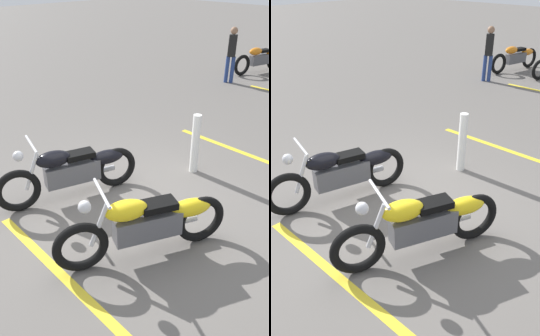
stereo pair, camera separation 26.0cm
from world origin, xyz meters
The scene contains 8 objects.
ground_plane centered at (0.00, 0.00, 0.00)m, with size 60.00×60.00×0.00m, color #66605B.
motorcycle_bright_foreground centered at (-0.51, -0.87, 0.46)m, with size 2.09×0.98×1.04m.
motorcycle_dark_foreground centered at (-0.42, 0.84, 0.46)m, with size 2.17×0.80×1.04m.
motorcycle_row_far_right centered at (8.58, 2.92, 0.45)m, with size 2.19×0.57×0.83m.
bystander_near_row centered at (6.76, 2.90, 0.91)m, with size 0.27×0.29×1.63m.
bollard_post centered at (1.56, 0.08, 0.52)m, with size 0.14×0.14×1.05m, color white.
parking_stripe_near centered at (-1.53, -0.60, 0.00)m, with size 3.20×0.12×0.01m, color yellow.
parking_stripe_mid centered at (2.83, -0.22, 0.00)m, with size 3.20×0.12×0.01m, color yellow.
Camera 1 is at (-3.09, -3.38, 3.20)m, focal length 39.58 mm.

